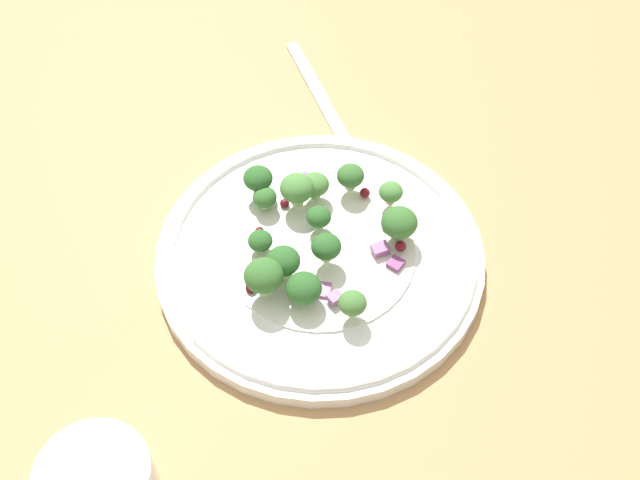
% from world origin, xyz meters
% --- Properties ---
extents(ground_plane, '(1.80, 1.80, 0.02)m').
position_xyz_m(ground_plane, '(0.00, 0.00, -0.01)').
color(ground_plane, tan).
extents(plate, '(0.26, 0.26, 0.02)m').
position_xyz_m(plate, '(0.02, -0.01, 0.01)').
color(plate, white).
rests_on(plate, ground_plane).
extents(dressing_pool, '(0.15, 0.15, 0.00)m').
position_xyz_m(dressing_pool, '(0.02, -0.01, 0.01)').
color(dressing_pool, white).
rests_on(dressing_pool, plate).
extents(broccoli_floret_0, '(0.03, 0.03, 0.03)m').
position_xyz_m(broccoli_floret_0, '(-0.01, -0.01, 0.03)').
color(broccoli_floret_0, '#ADD18E').
rests_on(broccoli_floret_0, plate).
extents(broccoli_floret_1, '(0.02, 0.02, 0.02)m').
position_xyz_m(broccoli_floret_1, '(0.10, -0.01, 0.03)').
color(broccoli_floret_1, '#9EC684').
rests_on(broccoli_floret_1, plate).
extents(broccoli_floret_2, '(0.02, 0.02, 0.02)m').
position_xyz_m(broccoli_floret_2, '(0.02, -0.02, 0.03)').
color(broccoli_floret_2, '#ADD18E').
rests_on(broccoli_floret_2, plate).
extents(broccoli_floret_3, '(0.02, 0.02, 0.02)m').
position_xyz_m(broccoli_floret_3, '(-0.01, 0.02, 0.03)').
color(broccoli_floret_3, '#9EC684').
rests_on(broccoli_floret_3, plate).
extents(broccoli_floret_4, '(0.02, 0.02, 0.02)m').
position_xyz_m(broccoli_floret_4, '(0.03, 0.07, 0.03)').
color(broccoli_floret_4, '#9EC684').
rests_on(broccoli_floret_4, plate).
extents(broccoli_floret_5, '(0.02, 0.02, 0.02)m').
position_xyz_m(broccoli_floret_5, '(0.09, 0.02, 0.03)').
color(broccoli_floret_5, '#9EC684').
rests_on(broccoli_floret_5, plate).
extents(broccoli_floret_6, '(0.03, 0.03, 0.03)m').
position_xyz_m(broccoli_floret_6, '(-0.02, -0.03, 0.03)').
color(broccoli_floret_6, '#8EB77A').
rests_on(broccoli_floret_6, plate).
extents(broccoli_floret_7, '(0.03, 0.03, 0.03)m').
position_xyz_m(broccoli_floret_7, '(0.04, 0.04, 0.04)').
color(broccoli_floret_7, '#ADD18E').
rests_on(broccoli_floret_7, plate).
extents(broccoli_floret_8, '(0.02, 0.02, 0.02)m').
position_xyz_m(broccoli_floret_8, '(0.02, 0.06, 0.03)').
color(broccoli_floret_8, '#9EC684').
rests_on(broccoli_floret_8, plate).
extents(broccoli_floret_9, '(0.03, 0.03, 0.03)m').
position_xyz_m(broccoli_floret_9, '(-0.03, -0.01, 0.04)').
color(broccoli_floret_9, '#9EC684').
rests_on(broccoli_floret_9, plate).
extents(broccoli_floret_10, '(0.02, 0.02, 0.02)m').
position_xyz_m(broccoli_floret_10, '(0.06, 0.04, 0.03)').
color(broccoli_floret_10, '#8EB77A').
rests_on(broccoli_floret_10, plate).
extents(broccoli_floret_11, '(0.03, 0.03, 0.03)m').
position_xyz_m(broccoli_floret_11, '(0.08, -0.04, 0.03)').
color(broccoli_floret_11, '#8EB77A').
rests_on(broccoli_floret_11, plate).
extents(broccoli_floret_12, '(0.02, 0.02, 0.02)m').
position_xyz_m(broccoli_floret_12, '(0.04, 0.01, 0.03)').
color(broccoli_floret_12, '#8EB77A').
rests_on(broccoli_floret_12, plate).
extents(broccoli_floret_13, '(0.02, 0.02, 0.02)m').
position_xyz_m(broccoli_floret_13, '(-0.00, -0.07, 0.03)').
color(broccoli_floret_13, '#8EB77A').
rests_on(broccoli_floret_13, plate).
extents(cranberry_0, '(0.01, 0.01, 0.01)m').
position_xyz_m(cranberry_0, '(0.08, -0.03, 0.02)').
color(cranberry_0, maroon).
rests_on(cranberry_0, plate).
extents(cranberry_1, '(0.01, 0.01, 0.01)m').
position_xyz_m(cranberry_1, '(0.07, -0.05, 0.02)').
color(cranberry_1, maroon).
rests_on(cranberry_1, plate).
extents(cranberry_2, '(0.01, 0.01, 0.01)m').
position_xyz_m(cranberry_2, '(0.00, 0.04, 0.02)').
color(cranberry_2, maroon).
rests_on(cranberry_2, plate).
extents(cranberry_3, '(0.01, 0.01, 0.01)m').
position_xyz_m(cranberry_3, '(-0.04, 0.00, 0.02)').
color(cranberry_3, '#4C0A14').
rests_on(cranberry_3, plate).
extents(cranberry_4, '(0.01, 0.01, 0.01)m').
position_xyz_m(cranberry_4, '(0.03, 0.05, 0.02)').
color(cranberry_4, maroon).
rests_on(cranberry_4, plate).
extents(cranberry_5, '(0.01, 0.01, 0.01)m').
position_xyz_m(cranberry_5, '(0.09, 0.01, 0.02)').
color(cranberry_5, maroon).
rests_on(cranberry_5, plate).
extents(cranberry_6, '(0.01, 0.01, 0.01)m').
position_xyz_m(cranberry_6, '(0.09, -0.03, 0.02)').
color(cranberry_6, '#4C0A14').
rests_on(cranberry_6, plate).
extents(onion_bit_0, '(0.02, 0.01, 0.01)m').
position_xyz_m(onion_bit_0, '(0.06, -0.04, 0.02)').
color(onion_bit_0, '#A35B93').
rests_on(onion_bit_0, plate).
extents(onion_bit_1, '(0.01, 0.01, 0.00)m').
position_xyz_m(onion_bit_1, '(0.06, -0.06, 0.02)').
color(onion_bit_1, '#843D75').
rests_on(onion_bit_1, plate).
extents(onion_bit_2, '(0.01, 0.01, 0.01)m').
position_xyz_m(onion_bit_2, '(0.00, -0.05, 0.02)').
color(onion_bit_2, '#934C84').
rests_on(onion_bit_2, plate).
extents(onion_bit_3, '(0.02, 0.02, 0.00)m').
position_xyz_m(onion_bit_3, '(0.06, 0.05, 0.02)').
color(onion_bit_3, '#843D75').
rests_on(onion_bit_3, plate).
extents(onion_bit_4, '(0.02, 0.02, 0.00)m').
position_xyz_m(onion_bit_4, '(-0.00, -0.04, 0.02)').
color(onion_bit_4, '#A35B93').
rests_on(onion_bit_4, plate).
extents(onion_bit_5, '(0.02, 0.01, 0.01)m').
position_xyz_m(onion_bit_5, '(-0.01, -0.00, 0.02)').
color(onion_bit_5, '#A35B93').
rests_on(onion_bit_5, plate).
extents(fork, '(0.09, 0.18, 0.01)m').
position_xyz_m(fork, '(0.15, 0.12, 0.00)').
color(fork, silver).
rests_on(fork, ground_plane).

